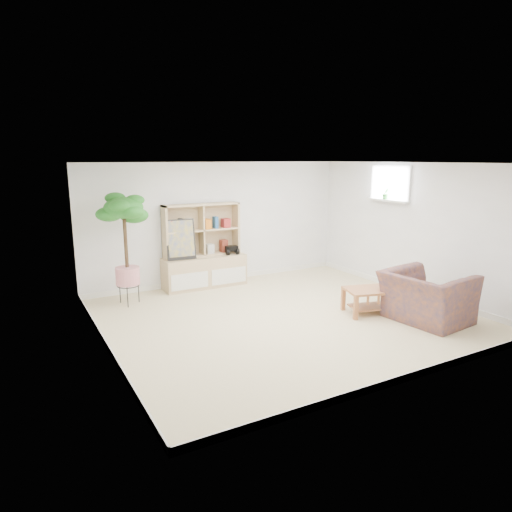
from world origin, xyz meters
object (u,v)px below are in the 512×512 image
coffee_table (376,301)px  floor_tree (126,250)px  storage_unit (204,246)px  armchair (427,294)px

coffee_table → floor_tree: 4.24m
storage_unit → floor_tree: bearing=-166.1°
floor_tree → armchair: bearing=-39.0°
storage_unit → coffee_table: (1.84, -2.80, -0.60)m
storage_unit → floor_tree: floor_tree is taller
storage_unit → armchair: 4.13m
floor_tree → armchair: (3.80, -3.08, -0.52)m
storage_unit → coffee_table: storage_unit is taller
storage_unit → floor_tree: size_ratio=0.84×
armchair → coffee_table: bearing=23.8°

